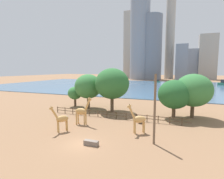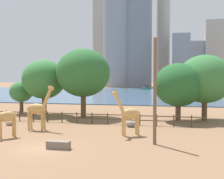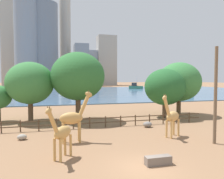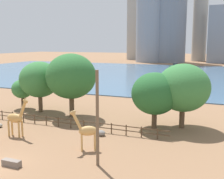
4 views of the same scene
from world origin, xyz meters
name	(u,v)px [view 1 (image 1 of 4)]	position (x,y,z in m)	size (l,w,h in m)	color
ground_plane	(157,86)	(0.00, 80.00, 0.00)	(400.00, 400.00, 0.00)	#8C6647
harbor_water	(156,86)	(0.00, 77.00, 0.10)	(180.00, 86.00, 0.20)	#476B8C
giraffe_tall	(61,119)	(-5.12, 2.76, 1.93)	(2.08, 2.51, 4.06)	tan
giraffe_companion	(138,119)	(5.61, 6.07, 2.06)	(2.75, 1.88, 4.40)	tan
giraffe_young	(82,111)	(-3.97, 6.77, 2.24)	(3.07, 0.90, 4.77)	tan
utility_pole	(155,110)	(8.20, 3.18, 4.31)	(0.28, 0.28, 8.62)	brown
boulder_near_fence	(66,117)	(-8.62, 8.81, 0.27)	(0.89, 0.71, 0.53)	gray
boulder_by_pole	(141,122)	(5.09, 10.74, 0.33)	(1.08, 0.89, 0.67)	gray
feeding_trough	(91,143)	(1.16, 0.08, 0.30)	(1.80, 0.60, 0.60)	#72665B
enclosure_fence	(113,114)	(-0.33, 12.00, 0.76)	(26.12, 0.14, 1.30)	#4C3826
tree_left_large	(75,93)	(-12.90, 18.71, 3.29)	(3.48, 3.48, 4.89)	brown
tree_center_broad	(174,94)	(10.19, 16.11, 4.53)	(5.99, 5.99, 7.24)	brown
tree_right_tall	(193,90)	(13.47, 17.63, 5.25)	(6.81, 6.81, 8.33)	brown
tree_left_small	(112,84)	(-2.48, 16.98, 6.08)	(7.33, 7.33, 9.40)	brown
tree_right_small	(88,86)	(-8.76, 17.92, 5.18)	(6.27, 6.27, 8.02)	brown
boat_tug	(157,81)	(-2.62, 105.87, 0.87)	(3.89, 4.64, 1.99)	#337259
skyline_tower_needle	(170,39)	(2.41, 160.54, 37.56)	(8.47, 8.47, 75.13)	#ADA89E
skyline_block_central	(131,45)	(-36.23, 162.11, 33.78)	(13.20, 8.62, 67.57)	#ADA89E
skyline_tower_glass	(207,57)	(34.86, 159.79, 19.86)	(14.84, 11.14, 39.71)	#ADA89E
skyline_block_left	(195,64)	(25.62, 164.68, 13.87)	(16.03, 15.52, 27.74)	#939EAD
skyline_block_right	(140,38)	(-22.57, 141.66, 36.83)	(17.35, 17.35, 73.66)	gray
skyline_tower_short	(181,62)	(13.18, 148.30, 15.29)	(9.97, 11.82, 30.57)	gray
skyline_block_wide	(152,48)	(-12.14, 143.23, 28.11)	(17.77, 17.77, 56.22)	slate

